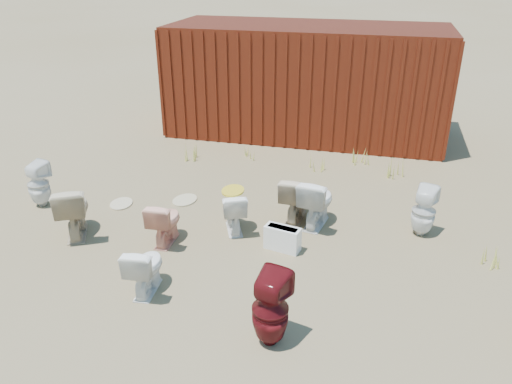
% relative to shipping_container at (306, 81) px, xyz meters
% --- Properties ---
extents(ground, '(100.00, 100.00, 0.00)m').
position_rel_shipping_container_xyz_m(ground, '(0.00, -5.20, -1.20)').
color(ground, brown).
rests_on(ground, ground).
extents(shipping_container, '(6.00, 2.40, 2.40)m').
position_rel_shipping_container_xyz_m(shipping_container, '(0.00, 0.00, 0.00)').
color(shipping_container, '#4B120C').
rests_on(shipping_container, ground).
extents(toilet_front_a, '(0.42, 0.67, 0.65)m').
position_rel_shipping_container_xyz_m(toilet_front_a, '(-0.89, -6.55, -0.87)').
color(toilet_front_a, white).
rests_on(toilet_front_a, ground).
extents(toilet_front_pink, '(0.39, 0.66, 0.66)m').
position_rel_shipping_container_xyz_m(toilet_front_pink, '(-1.13, -5.42, -0.87)').
color(toilet_front_pink, '#F6A88E').
rests_on(toilet_front_pink, ground).
extents(toilet_front_c, '(0.56, 0.83, 0.78)m').
position_rel_shipping_container_xyz_m(toilet_front_c, '(0.89, -4.37, -0.81)').
color(toilet_front_c, white).
rests_on(toilet_front_c, ground).
extents(toilet_front_maroon, '(0.47, 0.48, 0.87)m').
position_rel_shipping_container_xyz_m(toilet_front_maroon, '(0.78, -7.07, -0.77)').
color(toilet_front_maroon, '#5B0F14').
rests_on(toilet_front_maroon, ground).
extents(toilet_back_a, '(0.41, 0.42, 0.76)m').
position_rel_shipping_container_xyz_m(toilet_back_a, '(-3.60, -4.84, -0.82)').
color(toilet_back_a, white).
rests_on(toilet_back_a, ground).
extents(toilet_back_beige_left, '(0.77, 0.91, 0.81)m').
position_rel_shipping_container_xyz_m(toilet_back_beige_left, '(-2.51, -5.55, -0.80)').
color(toilet_back_beige_left, '#C0AD8C').
rests_on(toilet_back_beige_left, ground).
extents(toilet_back_beige_right, '(0.44, 0.74, 0.74)m').
position_rel_shipping_container_xyz_m(toilet_back_beige_right, '(0.54, -4.27, -0.83)').
color(toilet_back_beige_right, beige).
rests_on(toilet_back_beige_right, ground).
extents(toilet_back_yellowlid, '(0.58, 0.72, 0.64)m').
position_rel_shipping_container_xyz_m(toilet_back_yellowlid, '(-0.28, -4.85, -0.88)').
color(toilet_back_yellowlid, white).
rests_on(toilet_back_yellowlid, ground).
extents(toilet_back_e, '(0.43, 0.43, 0.76)m').
position_rel_shipping_container_xyz_m(toilet_back_e, '(2.45, -4.29, -0.82)').
color(toilet_back_e, white).
rests_on(toilet_back_e, ground).
extents(yellow_lid, '(0.33, 0.41, 0.02)m').
position_rel_shipping_container_xyz_m(yellow_lid, '(-0.28, -4.85, -0.54)').
color(yellow_lid, gold).
rests_on(yellow_lid, toilet_back_yellowlid).
extents(loose_tank, '(0.53, 0.30, 0.35)m').
position_rel_shipping_container_xyz_m(loose_tank, '(0.54, -5.21, -1.02)').
color(loose_tank, white).
rests_on(loose_tank, ground).
extents(loose_lid_near, '(0.45, 0.55, 0.02)m').
position_rel_shipping_container_xyz_m(loose_lid_near, '(-1.37, -4.11, -1.19)').
color(loose_lid_near, '#BEB28A').
rests_on(loose_lid_near, ground).
extents(loose_lid_far, '(0.44, 0.52, 0.02)m').
position_rel_shipping_container_xyz_m(loose_lid_far, '(-2.34, -4.50, -1.19)').
color(loose_lid_far, '#C2B28C').
rests_on(loose_lid_far, ground).
extents(weed_clump_a, '(0.36, 0.36, 0.33)m').
position_rel_shipping_container_xyz_m(weed_clump_a, '(-1.96, -2.33, -1.04)').
color(weed_clump_a, '#C4C34E').
rests_on(weed_clump_a, ground).
extents(weed_clump_b, '(0.32, 0.32, 0.32)m').
position_rel_shipping_container_xyz_m(weed_clump_b, '(0.59, -2.22, -1.04)').
color(weed_clump_b, '#C4C34E').
rests_on(weed_clump_b, ground).
extents(weed_clump_c, '(0.36, 0.36, 0.34)m').
position_rel_shipping_container_xyz_m(weed_clump_c, '(2.06, -2.23, -1.03)').
color(weed_clump_c, '#C4C34E').
rests_on(weed_clump_c, ground).
extents(weed_clump_d, '(0.30, 0.30, 0.23)m').
position_rel_shipping_container_xyz_m(weed_clump_d, '(-0.82, -1.93, -1.09)').
color(weed_clump_d, '#C4C34E').
rests_on(weed_clump_d, ground).
extents(weed_clump_e, '(0.34, 0.34, 0.31)m').
position_rel_shipping_container_xyz_m(weed_clump_e, '(1.42, -1.70, -1.04)').
color(weed_clump_e, '#C4C34E').
rests_on(weed_clump_e, ground).
extents(weed_clump_f, '(0.28, 0.28, 0.24)m').
position_rel_shipping_container_xyz_m(weed_clump_f, '(3.29, -4.91, -1.08)').
color(weed_clump_f, '#C4C34E').
rests_on(weed_clump_f, ground).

